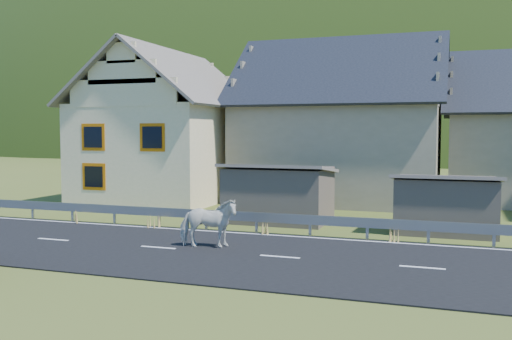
% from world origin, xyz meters
% --- Properties ---
extents(ground, '(160.00, 160.00, 0.00)m').
position_xyz_m(ground, '(0.00, 0.00, 0.00)').
color(ground, '#364919').
rests_on(ground, ground).
extents(road, '(60.00, 7.00, 0.04)m').
position_xyz_m(road, '(0.00, 0.00, 0.02)').
color(road, black).
rests_on(road, ground).
extents(lane_markings, '(60.00, 6.60, 0.01)m').
position_xyz_m(lane_markings, '(0.00, 0.00, 0.04)').
color(lane_markings, silver).
rests_on(lane_markings, road).
extents(guardrail, '(28.10, 0.09, 0.75)m').
position_xyz_m(guardrail, '(-0.00, 3.68, 0.56)').
color(guardrail, '#93969B').
rests_on(guardrail, ground).
extents(shed_left, '(4.30, 3.30, 2.40)m').
position_xyz_m(shed_left, '(-2.00, 6.50, 1.10)').
color(shed_left, brown).
rests_on(shed_left, ground).
extents(shed_right, '(3.80, 2.90, 2.20)m').
position_xyz_m(shed_right, '(4.50, 6.00, 1.00)').
color(shed_right, brown).
rests_on(shed_right, ground).
extents(house_cream, '(7.80, 9.80, 8.30)m').
position_xyz_m(house_cream, '(-10.00, 12.00, 4.36)').
color(house_cream, beige).
rests_on(house_cream, ground).
extents(house_stone_a, '(10.80, 9.80, 8.90)m').
position_xyz_m(house_stone_a, '(-1.00, 15.00, 4.63)').
color(house_stone_a, gray).
rests_on(house_stone_a, ground).
extents(mountain, '(440.00, 280.00, 260.00)m').
position_xyz_m(mountain, '(5.00, 180.00, -20.00)').
color(mountain, '#1C320F').
rests_on(mountain, ground).
extents(conifer_patch, '(76.00, 50.00, 28.00)m').
position_xyz_m(conifer_patch, '(-55.00, 110.00, 6.00)').
color(conifer_patch, black).
rests_on(conifer_patch, ground).
extents(horse, '(1.30, 2.01, 1.56)m').
position_xyz_m(horse, '(-2.52, 0.54, 0.82)').
color(horse, silver).
rests_on(horse, road).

